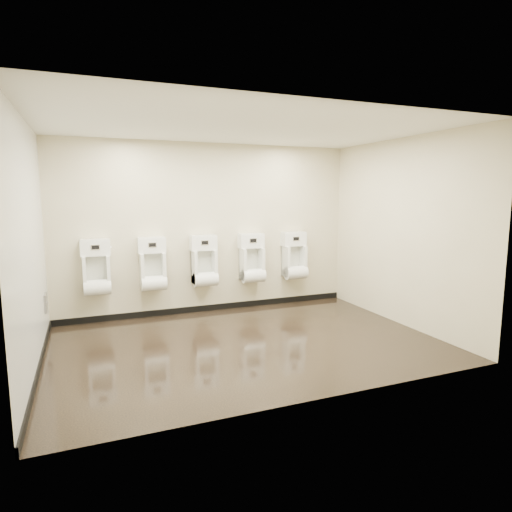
{
  "coord_description": "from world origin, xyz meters",
  "views": [
    {
      "loc": [
        -1.92,
        -5.14,
        1.97
      ],
      "look_at": [
        0.35,
        0.55,
        1.08
      ],
      "focal_mm": 30.0,
      "sensor_mm": 36.0,
      "label": 1
    }
  ],
  "objects": [
    {
      "name": "ceiling",
      "position": [
        0.0,
        0.0,
        2.8
      ],
      "size": [
        5.0,
        3.5,
        0.0
      ],
      "primitive_type": "cube",
      "color": "silver"
    },
    {
      "name": "left_wall",
      "position": [
        -2.5,
        0.0,
        1.4
      ],
      "size": [
        0.02,
        3.5,
        2.8
      ],
      "primitive_type": "cube",
      "color": "beige",
      "rests_on": "ground"
    },
    {
      "name": "back_wall",
      "position": [
        0.0,
        1.75,
        1.4
      ],
      "size": [
        5.0,
        0.02,
        2.8
      ],
      "primitive_type": "cube",
      "color": "beige",
      "rests_on": "ground"
    },
    {
      "name": "right_wall",
      "position": [
        2.5,
        0.0,
        1.4
      ],
      "size": [
        0.02,
        3.5,
        2.8
      ],
      "primitive_type": "cube",
      "color": "beige",
      "rests_on": "ground"
    },
    {
      "name": "urinal_0",
      "position": [
        -1.8,
        1.6,
        0.82
      ],
      "size": [
        0.44,
        0.33,
        0.82
      ],
      "color": "white",
      "rests_on": "back_wall"
    },
    {
      "name": "front_wall",
      "position": [
        0.0,
        -1.75,
        1.4
      ],
      "size": [
        5.0,
        0.02,
        2.8
      ],
      "primitive_type": "cube",
      "color": "beige",
      "rests_on": "ground"
    },
    {
      "name": "skirting_left",
      "position": [
        -2.49,
        0.0,
        0.05
      ],
      "size": [
        0.02,
        3.5,
        0.1
      ],
      "primitive_type": "cube",
      "color": "black",
      "rests_on": "ground"
    },
    {
      "name": "urinal_2",
      "position": [
        -0.14,
        1.6,
        0.82
      ],
      "size": [
        0.44,
        0.33,
        0.82
      ],
      "color": "white",
      "rests_on": "back_wall"
    },
    {
      "name": "urinal_4",
      "position": [
        1.51,
        1.6,
        0.82
      ],
      "size": [
        0.44,
        0.33,
        0.82
      ],
      "color": "white",
      "rests_on": "back_wall"
    },
    {
      "name": "skirting_back",
      "position": [
        0.0,
        1.74,
        0.05
      ],
      "size": [
        5.0,
        0.02,
        0.1
      ],
      "primitive_type": "cube",
      "color": "black",
      "rests_on": "ground"
    },
    {
      "name": "urinal_1",
      "position": [
        -0.98,
        1.6,
        0.82
      ],
      "size": [
        0.44,
        0.33,
        0.82
      ],
      "color": "white",
      "rests_on": "back_wall"
    },
    {
      "name": "access_panel",
      "position": [
        -2.48,
        1.2,
        0.5
      ],
      "size": [
        0.04,
        0.25,
        0.25
      ],
      "color": "#9E9EA3",
      "rests_on": "left_wall"
    },
    {
      "name": "tile_overlay_left",
      "position": [
        -2.5,
        0.0,
        1.4
      ],
      "size": [
        0.01,
        3.5,
        2.8
      ],
      "primitive_type": "cube",
      "color": "white",
      "rests_on": "ground"
    },
    {
      "name": "urinal_3",
      "position": [
        0.7,
        1.6,
        0.82
      ],
      "size": [
        0.44,
        0.33,
        0.82
      ],
      "color": "white",
      "rests_on": "back_wall"
    },
    {
      "name": "ground",
      "position": [
        0.0,
        0.0,
        0.0
      ],
      "size": [
        5.0,
        3.5,
        0.0
      ],
      "primitive_type": "cube",
      "color": "black",
      "rests_on": "ground"
    }
  ]
}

